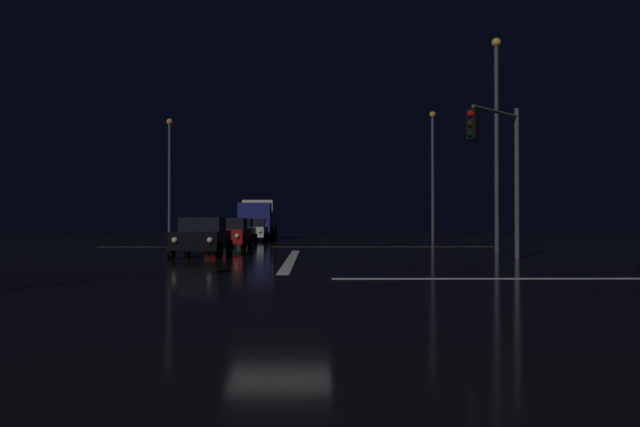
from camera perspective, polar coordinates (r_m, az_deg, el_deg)
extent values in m
cube|color=black|center=(16.22, -3.50, -5.89)|extent=(120.00, 120.00, 0.10)
cube|color=white|center=(24.34, -2.53, -4.01)|extent=(0.35, 13.96, 0.01)
cube|color=yellow|center=(35.92, -1.92, -2.92)|extent=(22.00, 0.15, 0.01)
cube|color=white|center=(17.82, 24.17, -5.19)|extent=(13.96, 0.40, 0.01)
cube|color=black|center=(26.68, -10.25, -2.27)|extent=(1.80, 4.20, 0.70)
cube|color=black|center=(26.87, -10.17, -0.93)|extent=(1.60, 2.00, 0.55)
cylinder|color=black|center=(25.03, -8.81, -3.18)|extent=(0.22, 0.64, 0.64)
cylinder|color=black|center=(25.35, -12.85, -3.14)|extent=(0.22, 0.64, 0.64)
cylinder|color=black|center=(28.10, -7.91, -2.91)|extent=(0.22, 0.64, 0.64)
cylinder|color=black|center=(28.38, -11.52, -2.88)|extent=(0.22, 0.64, 0.64)
sphere|color=#F9EFC6|center=(24.49, -9.58, -2.30)|extent=(0.22, 0.22, 0.22)
sphere|color=#F9EFC6|center=(24.72, -12.56, -2.28)|extent=(0.22, 0.22, 0.22)
cube|color=maroon|center=(33.29, -7.93, -1.95)|extent=(1.80, 4.20, 0.70)
cube|color=black|center=(33.48, -7.88, -0.87)|extent=(1.60, 2.00, 0.55)
cylinder|color=black|center=(31.66, -6.67, -2.65)|extent=(0.22, 0.64, 0.64)
cylinder|color=black|center=(31.90, -9.89, -2.63)|extent=(0.22, 0.64, 0.64)
cylinder|color=black|center=(34.74, -6.13, -2.47)|extent=(0.22, 0.64, 0.64)
cylinder|color=black|center=(34.96, -9.07, -2.46)|extent=(0.22, 0.64, 0.64)
sphere|color=#F9EFC6|center=(31.11, -7.24, -1.95)|extent=(0.22, 0.22, 0.22)
sphere|color=#F9EFC6|center=(31.29, -9.60, -1.94)|extent=(0.22, 0.22, 0.22)
cube|color=#14512D|center=(39.60, -7.16, -1.74)|extent=(1.80, 4.20, 0.70)
cube|color=black|center=(39.79, -7.13, -0.83)|extent=(1.60, 2.00, 0.55)
cylinder|color=black|center=(37.98, -6.08, -2.32)|extent=(0.22, 0.64, 0.64)
cylinder|color=black|center=(38.19, -8.77, -2.30)|extent=(0.22, 0.64, 0.64)
cylinder|color=black|center=(41.06, -5.67, -2.19)|extent=(0.22, 0.64, 0.64)
cylinder|color=black|center=(41.26, -8.16, -2.18)|extent=(0.22, 0.64, 0.64)
sphere|color=#F9EFC6|center=(37.42, -6.54, -1.73)|extent=(0.22, 0.22, 0.22)
sphere|color=#F9EFC6|center=(37.58, -8.52, -1.72)|extent=(0.22, 0.22, 0.22)
cube|color=silver|center=(45.68, -5.87, -1.59)|extent=(1.80, 4.20, 0.70)
cube|color=black|center=(45.87, -5.84, -0.81)|extent=(1.60, 2.00, 0.55)
cylinder|color=black|center=(44.07, -4.89, -2.08)|extent=(0.22, 0.64, 0.64)
cylinder|color=black|center=(44.24, -7.21, -2.08)|extent=(0.22, 0.64, 0.64)
cylinder|color=black|center=(47.16, -4.61, -1.99)|extent=(0.22, 0.64, 0.64)
cylinder|color=black|center=(47.32, -6.78, -1.98)|extent=(0.22, 0.64, 0.64)
sphere|color=#F9EFC6|center=(43.51, -5.27, -1.58)|extent=(0.22, 0.22, 0.22)
sphere|color=#F9EFC6|center=(43.64, -6.97, -1.57)|extent=(0.22, 0.22, 0.22)
cube|color=navy|center=(49.68, -5.69, -0.41)|extent=(2.40, 2.20, 2.30)
cube|color=silver|center=(54.16, -5.27, -0.27)|extent=(2.40, 5.00, 2.60)
cylinder|color=black|center=(50.19, -4.26, -1.72)|extent=(0.28, 0.96, 0.96)
cylinder|color=black|center=(50.40, -6.99, -1.72)|extent=(0.28, 0.96, 0.96)
cylinder|color=black|center=(54.89, -3.95, -1.63)|extent=(0.28, 0.96, 0.96)
cylinder|color=black|center=(55.08, -6.45, -1.63)|extent=(0.28, 0.96, 0.96)
sphere|color=#F9EFC6|center=(48.47, -4.81, -1.11)|extent=(0.26, 0.26, 0.26)
sphere|color=#F9EFC6|center=(48.62, -6.81, -1.11)|extent=(0.26, 0.26, 0.26)
cylinder|color=#4C4C51|center=(25.91, 16.78, 2.52)|extent=(0.18, 0.18, 5.70)
cylinder|color=#4C4C51|center=(24.82, 15.08, 8.57)|extent=(2.29, 2.29, 0.12)
cube|color=black|center=(23.39, 13.20, 7.58)|extent=(0.46, 0.46, 1.05)
sphere|color=red|center=(23.30, 12.99, 8.47)|extent=(0.22, 0.22, 0.22)
sphere|color=black|center=(23.25, 12.99, 7.63)|extent=(0.22, 0.22, 0.22)
sphere|color=black|center=(23.21, 12.99, 6.78)|extent=(0.22, 0.22, 0.22)
cylinder|color=#424247|center=(31.23, 15.14, 5.44)|extent=(0.20, 0.20, 9.45)
sphere|color=#F9AD47|center=(32.12, 15.11, 14.17)|extent=(0.44, 0.44, 0.44)
cylinder|color=#424247|center=(46.75, 9.80, 2.98)|extent=(0.20, 0.20, 8.75)
sphere|color=#F9AD47|center=(47.25, 9.79, 8.50)|extent=(0.44, 0.44, 0.44)
cylinder|color=#424247|center=(47.05, -12.99, 2.63)|extent=(0.20, 0.20, 8.21)
sphere|color=#F9AD47|center=(47.48, -12.97, 7.80)|extent=(0.44, 0.44, 0.44)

